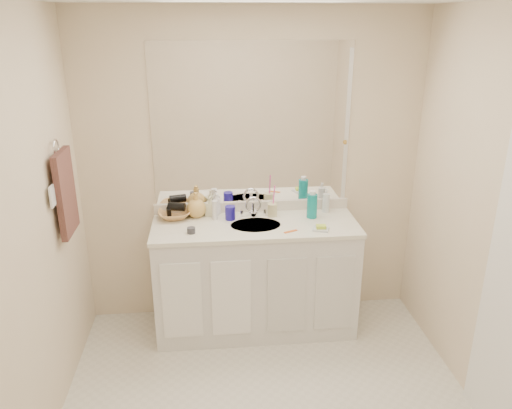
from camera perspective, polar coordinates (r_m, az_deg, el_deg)
The scene contains 27 objects.
wall_back at distance 3.83m, azimuth -0.48°, elevation 3.80°, with size 2.60×0.02×2.40m, color beige.
wall_left at distance 2.78m, azimuth -25.65°, elevation -5.07°, with size 0.02×2.60×2.40m, color beige.
wall_right at distance 3.07m, azimuth 26.94°, elevation -2.90°, with size 0.02×2.60×2.40m, color beige.
vanity_cabinet at distance 3.88m, azimuth -0.07°, elevation -8.41°, with size 1.50×0.55×0.85m, color silver.
countertop at distance 3.69m, azimuth -0.08°, elevation -2.42°, with size 1.52×0.57×0.03m, color white.
backsplash at distance 3.91m, azimuth -0.45°, elevation -0.20°, with size 1.52×0.03×0.08m, color silver.
sink_basin at distance 3.67m, azimuth -0.05°, elevation -2.50°, with size 0.37×0.37×0.02m, color beige.
faucet at distance 3.81m, azimuth -0.31°, elevation -0.51°, with size 0.02×0.02×0.11m, color silver.
mirror at distance 3.74m, azimuth -0.49°, elevation 9.06°, with size 1.48×0.01×1.20m, color white.
blue_mug at distance 3.75m, azimuth -2.97°, elevation -0.96°, with size 0.08×0.08×0.10m, color #1E1593.
tan_cup at distance 3.81m, azimuth 1.87°, elevation -0.61°, with size 0.07×0.07×0.10m, color beige.
toothbrush at distance 3.78m, azimuth 2.04°, elevation 0.81°, with size 0.01×0.01×0.20m, color #F841AB.
mouthwash_bottle at distance 3.79m, azimuth 6.42°, elevation -0.17°, with size 0.08×0.08×0.18m, color #0B8285.
clear_pump_bottle at distance 3.92m, azimuth 7.98°, elevation 0.19°, with size 0.06×0.06×0.15m, color silver.
soap_dish at distance 3.61m, azimuth 7.42°, elevation -2.80°, with size 0.11×0.09×0.01m, color silver.
green_soap at distance 3.60m, azimuth 7.44°, elevation -2.54°, with size 0.07×0.05×0.03m, color #B8DA35.
orange_comb at distance 3.56m, azimuth 3.98°, elevation -3.08°, with size 0.11×0.02×0.00m, color #DB5C17.
dark_jar at distance 3.55m, azimuth -7.41°, elevation -2.94°, with size 0.06×0.06×0.04m, color #36363D.
extra_white_bottle at distance 3.76m, azimuth -4.70°, elevation -0.62°, with size 0.05×0.05×0.15m, color white.
soap_bottle_white at distance 3.85m, azimuth -4.52°, elevation 0.11°, with size 0.07×0.07×0.17m, color white.
soap_bottle_cream at distance 3.82m, azimuth -5.20°, elevation -0.15°, with size 0.07×0.07×0.16m, color beige.
soap_bottle_yellow at distance 3.81m, azimuth -6.85°, elevation -0.01°, with size 0.15×0.15×0.19m, color tan.
wicker_basket at distance 3.83m, azimuth -9.31°, elevation -1.10°, with size 0.24×0.24×0.06m, color #B68249.
hair_dryer at distance 3.81m, azimuth -9.06°, elevation -0.25°, with size 0.06×0.06×0.13m, color black.
towel_ring at distance 3.36m, azimuth -21.89°, elevation 6.06°, with size 0.11×0.11×0.01m, color silver.
hand_towel at distance 3.43m, azimuth -20.91°, elevation 1.24°, with size 0.04×0.32×0.55m, color #39221E.
switch_plate at distance 3.24m, azimuth -22.25°, elevation 0.89°, with size 0.01×0.09×0.13m, color white.
Camera 1 is at (-0.33, -2.36, 2.31)m, focal length 35.00 mm.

